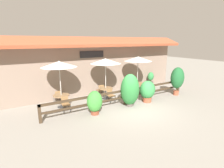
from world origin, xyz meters
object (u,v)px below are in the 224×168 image
dining_table_near (61,97)px  patio_umbrella_far (138,59)px  patio_umbrella_middle (105,61)px  potted_plant_entrance_palm (151,79)px  potted_plant_broad_leaf (147,91)px  dining_table_middle (106,90)px  chair_far_streetside (143,89)px  dining_table_far (137,85)px  chair_far_wallside (131,85)px  chair_middle_wallside (101,90)px  potted_plant_corner_fern (130,90)px  potted_plant_tall_tropical (177,78)px  chair_near_wallside (58,96)px  patio_umbrella_near (59,64)px  potted_plant_small_flowering (95,102)px  chair_middle_streetside (111,95)px  chair_near_streetside (65,103)px

dining_table_near → patio_umbrella_far: size_ratio=0.34×
patio_umbrella_middle → potted_plant_entrance_palm: size_ratio=2.25×
dining_table_near → potted_plant_broad_leaf: 5.46m
potted_plant_entrance_palm → dining_table_middle: bearing=-169.6°
chair_far_streetside → potted_plant_broad_leaf: 1.54m
dining_table_far → potted_plant_entrance_palm: size_ratio=0.77×
chair_far_wallside → chair_middle_wallside: bearing=7.7°
potted_plant_corner_fern → potted_plant_tall_tropical: (4.33, -0.01, 0.23)m
chair_near_wallside → potted_plant_entrance_palm: (8.19, 0.16, 0.17)m
patio_umbrella_near → potted_plant_small_flowering: patio_umbrella_near is taller
chair_near_wallside → dining_table_middle: chair_near_wallside is taller
chair_middle_wallside → patio_umbrella_middle: bearing=97.2°
patio_umbrella_near → patio_umbrella_middle: size_ratio=1.00×
dining_table_middle → patio_umbrella_far: size_ratio=0.34×
potted_plant_corner_fern → potted_plant_tall_tropical: 4.33m
chair_far_streetside → potted_plant_small_flowering: bearing=-156.1°
potted_plant_tall_tropical → chair_middle_streetside: bearing=165.2°
dining_table_near → chair_middle_wallside: (3.04, 0.69, -0.14)m
patio_umbrella_middle → dining_table_middle: size_ratio=2.92×
patio_umbrella_near → chair_middle_streetside: bearing=-13.5°
chair_far_streetside → potted_plant_entrance_palm: 2.85m
potted_plant_entrance_palm → patio_umbrella_near: bearing=-173.6°
dining_table_middle → potted_plant_tall_tropical: size_ratio=0.47×
patio_umbrella_middle → potted_plant_entrance_palm: (5.11, 0.94, -1.97)m
patio_umbrella_far → chair_near_wallside: bearing=172.2°
chair_near_streetside → chair_middle_wallside: same height
potted_plant_entrance_palm → chair_near_wallside: bearing=-178.9°
chair_middle_wallside → patio_umbrella_far: bearing=170.3°
potted_plant_broad_leaf → chair_near_wallside: bearing=151.4°
patio_umbrella_near → potted_plant_corner_fern: patio_umbrella_near is taller
dining_table_near → chair_middle_wallside: bearing=12.7°
patio_umbrella_far → chair_middle_wallside: bearing=165.5°
dining_table_near → chair_far_streetside: (5.86, -0.73, -0.14)m
potted_plant_corner_fern → potted_plant_broad_leaf: bearing=0.1°
dining_table_near → potted_plant_entrance_palm: size_ratio=0.77×
dining_table_near → patio_umbrella_middle: 3.66m
chair_middle_wallside → potted_plant_tall_tropical: potted_plant_tall_tropical is taller
chair_near_streetside → dining_table_far: size_ratio=0.89×
chair_far_streetside → chair_far_wallside: same height
chair_near_streetside → patio_umbrella_far: size_ratio=0.30×
patio_umbrella_middle → dining_table_far: (2.79, -0.02, -2.00)m
patio_umbrella_far → chair_far_wallside: patio_umbrella_far is taller
chair_far_wallside → potted_plant_entrance_palm: size_ratio=0.68×
dining_table_middle → potted_plant_broad_leaf: potted_plant_broad_leaf is taller
potted_plant_broad_leaf → potted_plant_entrance_palm: potted_plant_broad_leaf is taller
chair_middle_streetside → potted_plant_corner_fern: 1.52m
chair_middle_streetside → potted_plant_broad_leaf: bearing=-34.9°
patio_umbrella_far → dining_table_far: size_ratio=2.92×
dining_table_far → potted_plant_corner_fern: potted_plant_corner_fern is taller
dining_table_near → chair_far_wallside: chair_far_wallside is taller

